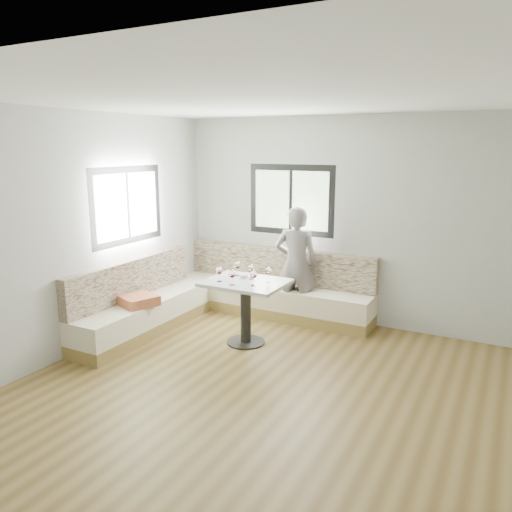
# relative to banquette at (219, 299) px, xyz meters

# --- Properties ---
(room) EXTENTS (5.01, 5.01, 2.81)m
(room) POSITION_rel_banquette_xyz_m (1.51, -1.55, 1.08)
(room) COLOR brown
(room) RESTS_ON ground
(banquette) EXTENTS (2.90, 2.80, 0.95)m
(banquette) POSITION_rel_banquette_xyz_m (0.00, 0.00, 0.00)
(banquette) COLOR olive
(banquette) RESTS_ON ground
(table) EXTENTS (0.97, 0.76, 0.80)m
(table) POSITION_rel_banquette_xyz_m (0.71, -0.50, 0.26)
(table) COLOR black
(table) RESTS_ON ground
(person) EXTENTS (0.66, 0.52, 1.62)m
(person) POSITION_rel_banquette_xyz_m (0.92, 0.55, 0.48)
(person) COLOR slate
(person) RESTS_ON ground
(olive_ramekin) EXTENTS (0.10, 0.10, 0.04)m
(olive_ramekin) POSITION_rel_banquette_xyz_m (0.62, -0.38, 0.49)
(olive_ramekin) COLOR white
(olive_ramekin) RESTS_ON table
(wine_glass_a) EXTENTS (0.08, 0.08, 0.19)m
(wine_glass_a) POSITION_rel_banquette_xyz_m (0.44, -0.67, 0.60)
(wine_glass_a) COLOR white
(wine_glass_a) RESTS_ON table
(wine_glass_b) EXTENTS (0.08, 0.08, 0.19)m
(wine_glass_b) POSITION_rel_banquette_xyz_m (0.66, -0.73, 0.60)
(wine_glass_b) COLOR white
(wine_glass_b) RESTS_ON table
(wine_glass_c) EXTENTS (0.08, 0.08, 0.19)m
(wine_glass_c) POSITION_rel_banquette_xyz_m (0.89, -0.63, 0.60)
(wine_glass_c) COLOR white
(wine_glass_c) RESTS_ON table
(wine_glass_d) EXTENTS (0.08, 0.08, 0.19)m
(wine_glass_d) POSITION_rel_banquette_xyz_m (0.73, -0.39, 0.60)
(wine_glass_d) COLOR white
(wine_glass_d) RESTS_ON table
(wine_glass_e) EXTENTS (0.08, 0.08, 0.19)m
(wine_glass_e) POSITION_rel_banquette_xyz_m (0.98, -0.41, 0.60)
(wine_glass_e) COLOR white
(wine_glass_e) RESTS_ON table
(wine_glass_f) EXTENTS (0.08, 0.08, 0.19)m
(wine_glass_f) POSITION_rel_banquette_xyz_m (0.49, -0.32, 0.60)
(wine_glass_f) COLOR white
(wine_glass_f) RESTS_ON table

